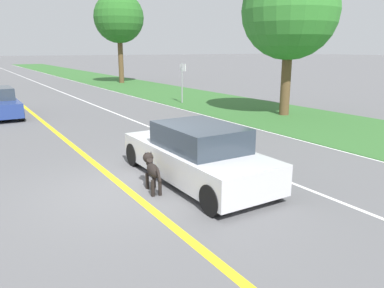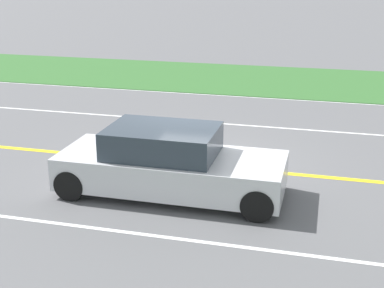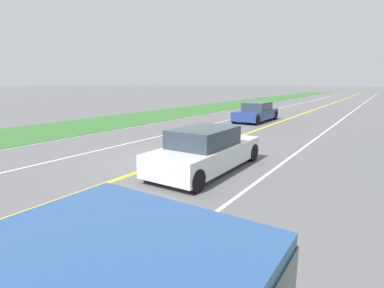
# 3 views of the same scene
# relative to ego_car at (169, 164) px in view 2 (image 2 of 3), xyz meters

# --- Properties ---
(ground_plane) EXTENTS (400.00, 400.00, 0.00)m
(ground_plane) POSITION_rel_ego_car_xyz_m (-1.68, 0.23, -0.64)
(ground_plane) COLOR #5B5B5E
(centre_divider_line) EXTENTS (0.18, 160.00, 0.01)m
(centre_divider_line) POSITION_rel_ego_car_xyz_m (-1.68, 0.23, -0.64)
(centre_divider_line) COLOR yellow
(centre_divider_line) RESTS_ON ground
(lane_edge_line_left) EXTENTS (0.14, 160.00, 0.01)m
(lane_edge_line_left) POSITION_rel_ego_car_xyz_m (-8.68, 0.23, -0.64)
(lane_edge_line_left) COLOR white
(lane_edge_line_left) RESTS_ON ground
(lane_dash_same_dir) EXTENTS (0.10, 160.00, 0.01)m
(lane_dash_same_dir) POSITION_rel_ego_car_xyz_m (1.82, 0.23, -0.64)
(lane_dash_same_dir) COLOR white
(lane_dash_same_dir) RESTS_ON ground
(lane_dash_oncoming) EXTENTS (0.10, 160.00, 0.01)m
(lane_dash_oncoming) POSITION_rel_ego_car_xyz_m (-5.18, 0.23, -0.64)
(lane_dash_oncoming) COLOR white
(lane_dash_oncoming) RESTS_ON ground
(grass_verge_left) EXTENTS (6.00, 160.00, 0.03)m
(grass_verge_left) POSITION_rel_ego_car_xyz_m (-11.68, 0.23, -0.63)
(grass_verge_left) COLOR #33662D
(grass_verge_left) RESTS_ON ground
(ego_car) EXTENTS (1.81, 4.54, 1.39)m
(ego_car) POSITION_rel_ego_car_xyz_m (0.00, 0.00, 0.00)
(ego_car) COLOR silver
(ego_car) RESTS_ON ground
(dog) EXTENTS (0.41, 1.24, 0.83)m
(dog) POSITION_rel_ego_car_xyz_m (-1.20, -0.05, -0.13)
(dog) COLOR black
(dog) RESTS_ON ground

